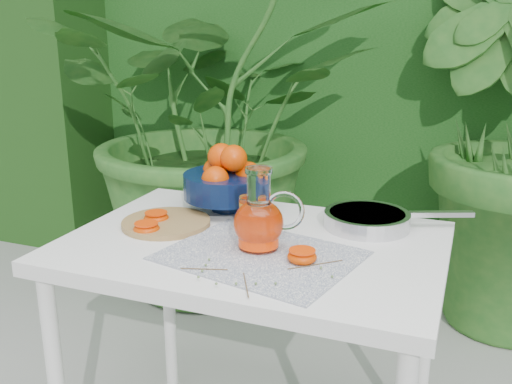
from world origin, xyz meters
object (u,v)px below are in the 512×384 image
at_px(fruit_bowl, 228,180).
at_px(saute_pan, 368,219).
at_px(white_table, 253,268).
at_px(juice_pitcher, 260,221).
at_px(cutting_board, 166,223).

bearing_deg(fruit_bowl, saute_pan, -0.32).
height_order(white_table, fruit_bowl, fruit_bowl).
height_order(white_table, juice_pitcher, juice_pitcher).
distance_m(cutting_board, fruit_bowl, 0.24).
xyz_separation_m(fruit_bowl, juice_pitcher, (0.21, -0.27, -0.02)).
bearing_deg(white_table, juice_pitcher, -54.32).
distance_m(fruit_bowl, juice_pitcher, 0.34).
bearing_deg(juice_pitcher, fruit_bowl, 127.71).
relative_size(white_table, juice_pitcher, 4.70).
xyz_separation_m(white_table, saute_pan, (0.27, 0.22, 0.11)).
bearing_deg(cutting_board, saute_pan, 19.99).
xyz_separation_m(juice_pitcher, saute_pan, (0.23, 0.27, -0.05)).
distance_m(white_table, juice_pitcher, 0.17).
relative_size(white_table, cutting_board, 3.93).
bearing_deg(saute_pan, cutting_board, -160.01).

